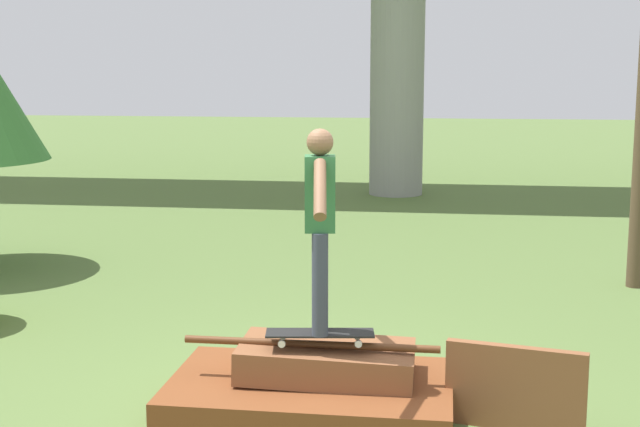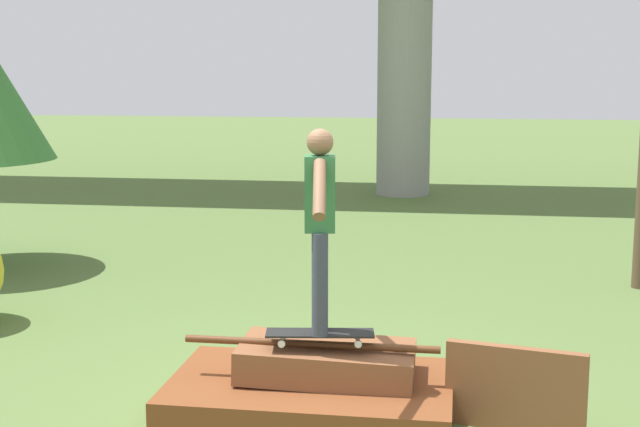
# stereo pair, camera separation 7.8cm
# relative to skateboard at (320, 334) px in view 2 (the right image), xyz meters

# --- Properties ---
(ground_plane) EXTENTS (80.00, 80.00, 0.00)m
(ground_plane) POSITION_rel_skateboard_xyz_m (-0.08, 0.06, -0.65)
(ground_plane) COLOR #567038
(scrap_pile) EXTENTS (2.15, 1.35, 0.58)m
(scrap_pile) POSITION_rel_skateboard_xyz_m (-0.05, 0.08, -0.45)
(scrap_pile) COLOR brown
(scrap_pile) RESTS_ON ground_plane
(scrap_plank_loose) EXTENTS (1.00, 0.30, 0.63)m
(scrap_plank_loose) POSITION_rel_skateboard_xyz_m (1.43, -0.05, -0.34)
(scrap_plank_loose) COLOR brown
(scrap_plank_loose) RESTS_ON ground_plane
(skateboard) EXTENTS (0.83, 0.33, 0.09)m
(skateboard) POSITION_rel_skateboard_xyz_m (0.00, 0.00, 0.00)
(skateboard) COLOR black
(skateboard) RESTS_ON scrap_pile
(skater) EXTENTS (0.25, 1.13, 1.51)m
(skater) POSITION_rel_skateboard_xyz_m (-0.00, -0.00, 0.88)
(skater) COLOR #383D4C
(skater) RESTS_ON skateboard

